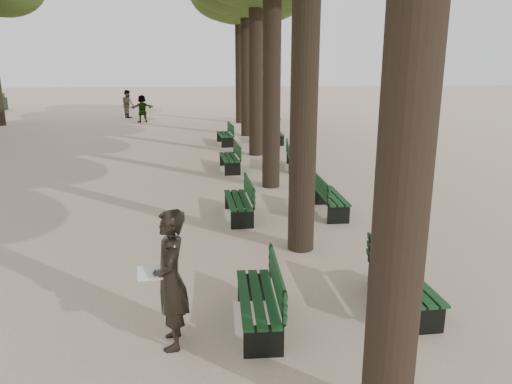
{
  "coord_description": "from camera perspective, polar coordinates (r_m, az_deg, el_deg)",
  "views": [
    {
      "loc": [
        -0.25,
        -6.28,
        3.73
      ],
      "look_at": [
        0.6,
        3.0,
        1.2
      ],
      "focal_mm": 35.0,
      "sensor_mm": 36.0,
      "label": 1
    }
  ],
  "objects": [
    {
      "name": "ground",
      "position": [
        7.31,
        -2.64,
        -15.51
      ],
      "size": [
        120.0,
        120.0,
        0.0
      ],
      "primitive_type": "plane",
      "color": "#CAB099",
      "rests_on": "ground"
    },
    {
      "name": "bench_left_0",
      "position": [
        7.28,
        0.26,
        -13.18
      ],
      "size": [
        0.59,
        1.81,
        0.92
      ],
      "color": "black",
      "rests_on": "ground"
    },
    {
      "name": "bench_left_1",
      "position": [
        11.88,
        -2.03,
        -1.75
      ],
      "size": [
        0.66,
        1.83,
        0.92
      ],
      "color": "black",
      "rests_on": "ground"
    },
    {
      "name": "bench_left_2",
      "position": [
        16.96,
        -3.04,
        3.4
      ],
      "size": [
        0.71,
        1.84,
        0.92
      ],
      "color": "black",
      "rests_on": "ground"
    },
    {
      "name": "bench_left_3",
      "position": [
        22.06,
        -3.58,
        6.13
      ],
      "size": [
        0.76,
        1.85,
        0.92
      ],
      "color": "black",
      "rests_on": "ground"
    },
    {
      "name": "bench_right_0",
      "position": [
        8.09,
        16.49,
        -10.78
      ],
      "size": [
        0.66,
        1.83,
        0.92
      ],
      "color": "black",
      "rests_on": "ground"
    },
    {
      "name": "bench_right_1",
      "position": [
        12.36,
        8.49,
        -1.24
      ],
      "size": [
        0.6,
        1.81,
        0.92
      ],
      "color": "black",
      "rests_on": "ground"
    },
    {
      "name": "bench_right_2",
      "position": [
        17.27,
        4.5,
        3.59
      ],
      "size": [
        0.77,
        1.85,
        0.92
      ],
      "color": "black",
      "rests_on": "ground"
    },
    {
      "name": "bench_right_3",
      "position": [
        22.44,
        2.24,
        6.31
      ],
      "size": [
        0.6,
        1.81,
        0.92
      ],
      "color": "black",
      "rests_on": "ground"
    },
    {
      "name": "man_with_map",
      "position": [
        6.65,
        -9.72,
        -9.84
      ],
      "size": [
        0.65,
        0.78,
        1.89
      ],
      "color": "black",
      "rests_on": "ground"
    },
    {
      "name": "pedestrian_b",
      "position": [
        30.32,
        0.13,
        9.66
      ],
      "size": [
        1.07,
        0.42,
        1.62
      ],
      "primitive_type": "imported",
      "rotation": [
        0.0,
        0.0,
        3.24
      ],
      "color": "#262628",
      "rests_on": "ground"
    },
    {
      "name": "pedestrian_c",
      "position": [
        30.73,
        2.39,
        9.85
      ],
      "size": [
        0.81,
        1.08,
        1.76
      ],
      "primitive_type": "imported",
      "rotation": [
        0.0,
        0.0,
        1.07
      ],
      "color": "#262628",
      "rests_on": "ground"
    },
    {
      "name": "pedestrian_a",
      "position": [
        32.87,
        -14.43,
        9.73
      ],
      "size": [
        0.75,
        0.9,
        1.74
      ],
      "primitive_type": "imported",
      "rotation": [
        0.0,
        0.0,
        2.14
      ],
      "color": "#262628",
      "rests_on": "ground"
    },
    {
      "name": "pedestrian_e",
      "position": [
        30.41,
        -12.89,
        9.28
      ],
      "size": [
        1.49,
        0.87,
        1.6
      ],
      "primitive_type": "imported",
      "rotation": [
        0.0,
        0.0,
        3.54
      ],
      "color": "#262628",
      "rests_on": "ground"
    }
  ]
}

